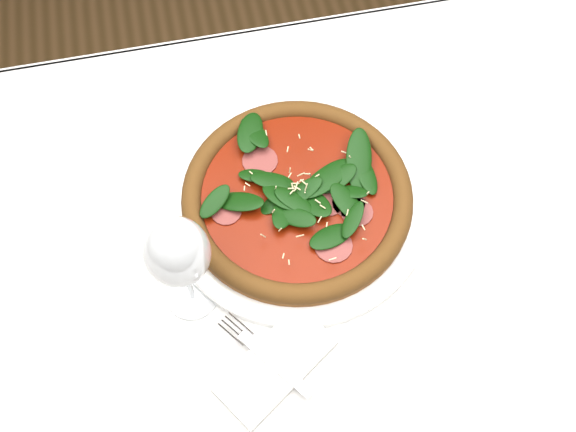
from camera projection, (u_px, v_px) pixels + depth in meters
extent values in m
plane|color=brown|center=(297.00, 379.00, 1.54)|extent=(6.00, 6.00, 0.00)
cube|color=white|center=(304.00, 249.00, 0.89)|extent=(1.20, 0.80, 0.04)
cylinder|color=#4C381E|center=(9.00, 231.00, 1.33)|extent=(0.06, 0.06, 0.71)
cylinder|color=#4C381E|center=(501.00, 140.00, 1.44)|extent=(0.06, 0.06, 0.71)
cube|color=white|center=(253.00, 75.00, 1.16)|extent=(1.20, 0.01, 0.22)
cylinder|color=white|center=(297.00, 202.00, 0.90)|extent=(0.37, 0.37, 0.01)
torus|color=white|center=(297.00, 201.00, 0.90)|extent=(0.37, 0.37, 0.01)
cylinder|color=brown|center=(297.00, 198.00, 0.89)|extent=(0.42, 0.42, 0.01)
torus|color=#975C23|center=(297.00, 195.00, 0.88)|extent=(0.42, 0.42, 0.03)
cylinder|color=maroon|center=(297.00, 195.00, 0.88)|extent=(0.35, 0.35, 0.00)
cylinder|color=brown|center=(297.00, 193.00, 0.88)|extent=(0.31, 0.31, 0.00)
ellipsoid|color=#0D380A|center=(297.00, 189.00, 0.87)|extent=(0.34, 0.34, 0.03)
cylinder|color=beige|center=(297.00, 187.00, 0.86)|extent=(0.31, 0.31, 0.00)
cylinder|color=silver|center=(193.00, 296.00, 0.84)|extent=(0.07, 0.07, 0.00)
cylinder|color=silver|center=(188.00, 282.00, 0.80)|extent=(0.01, 0.01, 0.09)
ellipsoid|color=silver|center=(177.00, 252.00, 0.72)|extent=(0.08, 0.08, 0.10)
cube|color=white|center=(276.00, 366.00, 0.79)|extent=(0.17, 0.14, 0.01)
cube|color=silver|center=(275.00, 364.00, 0.78)|extent=(0.08, 0.10, 0.00)
cube|color=silver|center=(236.00, 329.00, 0.80)|extent=(0.04, 0.05, 0.00)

